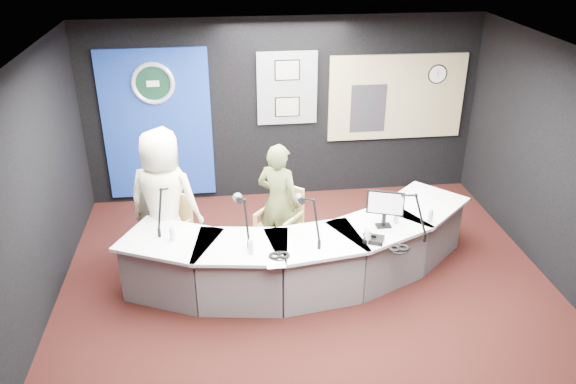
{
  "coord_description": "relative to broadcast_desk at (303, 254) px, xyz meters",
  "views": [
    {
      "loc": [
        -0.95,
        -5.37,
        4.16
      ],
      "look_at": [
        -0.2,
        0.8,
        1.1
      ],
      "focal_mm": 36.0,
      "sensor_mm": 36.0,
      "label": 1
    }
  ],
  "objects": [
    {
      "name": "notepad",
      "position": [
        -0.41,
        -0.7,
        0.38
      ],
      "size": [
        0.21,
        0.3,
        0.0
      ],
      "primitive_type": "cube",
      "rotation": [
        0.0,
        0.0,
        0.04
      ],
      "color": "white",
      "rests_on": "broadcast_desk"
    },
    {
      "name": "agency_seal",
      "position": [
        -1.85,
        2.38,
        1.52
      ],
      "size": [
        0.63,
        0.07,
        0.63
      ],
      "primitive_type": "torus",
      "rotation": [
        1.57,
        0.0,
        0.0
      ],
      "color": "silver",
      "rests_on": "backdrop_panel"
    },
    {
      "name": "booth_window_frame",
      "position": [
        1.8,
        2.42,
        1.18
      ],
      "size": [
        2.12,
        0.06,
        1.32
      ],
      "primitive_type": "cube",
      "color": "tan",
      "rests_on": "wall_back"
    },
    {
      "name": "framed_photo_upper",
      "position": [
        0.1,
        2.39,
        1.65
      ],
      "size": [
        0.34,
        0.02,
        0.27
      ],
      "primitive_type": "cube",
      "color": "gray",
      "rests_on": "pinboard"
    },
    {
      "name": "ceiling",
      "position": [
        0.05,
        -0.55,
        2.42
      ],
      "size": [
        6.0,
        6.0,
        0.02
      ],
      "primitive_type": "cube",
      "color": "silver",
      "rests_on": "ground"
    },
    {
      "name": "person_man",
      "position": [
        -1.65,
        0.53,
        0.56
      ],
      "size": [
        1.04,
        0.83,
        1.86
      ],
      "primitive_type": "imported",
      "rotation": [
        0.0,
        0.0,
        2.85
      ],
      "color": "#F1ECC1",
      "rests_on": "ground"
    },
    {
      "name": "wall_back",
      "position": [
        0.05,
        2.45,
        1.02
      ],
      "size": [
        6.0,
        0.02,
        2.8
      ],
      "primitive_type": "cube",
      "color": "black",
      "rests_on": "ground"
    },
    {
      "name": "paper_stack",
      "position": [
        -1.38,
        0.0,
        0.38
      ],
      "size": [
        0.26,
        0.35,
        0.0
      ],
      "primitive_type": "cube",
      "rotation": [
        0.0,
        0.0,
        0.14
      ],
      "color": "white",
      "rests_on": "broadcast_desk"
    },
    {
      "name": "boom_mic_c",
      "position": [
        0.03,
        -0.21,
        0.68
      ],
      "size": [
        0.27,
        0.72,
        0.6
      ],
      "primitive_type": null,
      "color": "black",
      "rests_on": "broadcast_desk"
    },
    {
      "name": "desk_phone",
      "position": [
        0.75,
        -0.43,
        0.4
      ],
      "size": [
        0.28,
        0.26,
        0.06
      ],
      "primitive_type": "cube",
      "rotation": [
        0.0,
        0.0,
        -0.44
      ],
      "color": "black",
      "rests_on": "broadcast_desk"
    },
    {
      "name": "seal_center",
      "position": [
        -1.85,
        2.38,
        1.52
      ],
      "size": [
        0.48,
        0.01,
        0.48
      ],
      "primitive_type": "cylinder",
      "rotation": [
        1.57,
        0.0,
        0.0
      ],
      "color": "black",
      "rests_on": "backdrop_panel"
    },
    {
      "name": "computer_monitor",
      "position": [
        0.95,
        -0.1,
        0.7
      ],
      "size": [
        0.43,
        0.18,
        0.31
      ],
      "primitive_type": "cube",
      "rotation": [
        0.0,
        0.0,
        -0.34
      ],
      "color": "black",
      "rests_on": "broadcast_desk"
    },
    {
      "name": "pinboard",
      "position": [
        0.1,
        2.42,
        1.38
      ],
      "size": [
        0.9,
        0.04,
        1.1
      ],
      "primitive_type": "cube",
      "color": "slate",
      "rests_on": "wall_back"
    },
    {
      "name": "boom_mic_a",
      "position": [
        -1.59,
        0.27,
        0.68
      ],
      "size": [
        0.3,
        0.71,
        0.6
      ],
      "primitive_type": null,
      "color": "black",
      "rests_on": "broadcast_desk"
    },
    {
      "name": "armchair_right",
      "position": [
        -0.23,
        0.57,
        0.14
      ],
      "size": [
        0.81,
        0.81,
        1.02
      ],
      "primitive_type": null,
      "rotation": [
        0.0,
        0.0,
        -0.7
      ],
      "color": "tan",
      "rests_on": "ground"
    },
    {
      "name": "person_woman",
      "position": [
        -0.23,
        0.57,
        0.42
      ],
      "size": [
        0.7,
        0.64,
        1.59
      ],
      "primitive_type": "imported",
      "rotation": [
        0.0,
        0.0,
        2.56
      ],
      "color": "#515C30",
      "rests_on": "ground"
    },
    {
      "name": "water_bottles",
      "position": [
        0.01,
        -0.28,
        0.46
      ],
      "size": [
        3.13,
        0.54,
        0.18
      ],
      "primitive_type": null,
      "color": "silver",
      "rests_on": "broadcast_desk"
    },
    {
      "name": "broadcast_desk",
      "position": [
        0.0,
        0.0,
        0.0
      ],
      "size": [
        4.5,
        1.9,
        0.75
      ],
      "primitive_type": null,
      "color": "silver",
      "rests_on": "ground"
    },
    {
      "name": "draped_jacket",
      "position": [
        -1.82,
        0.73,
        0.24
      ],
      "size": [
        0.46,
        0.38,
        0.7
      ],
      "primitive_type": "cube",
      "rotation": [
        0.0,
        0.0,
        -0.64
      ],
      "color": "gray",
      "rests_on": "armchair_left"
    },
    {
      "name": "boom_mic_d",
      "position": [
        1.15,
        -0.24,
        0.68
      ],
      "size": [
        0.46,
        0.64,
        0.6
      ],
      "primitive_type": null,
      "color": "black",
      "rests_on": "broadcast_desk"
    },
    {
      "name": "framed_photo_lower",
      "position": [
        0.1,
        2.39,
        1.09
      ],
      "size": [
        0.34,
        0.02,
        0.27
      ],
      "primitive_type": "cube",
      "color": "gray",
      "rests_on": "pinboard"
    },
    {
      "name": "equipment_rack",
      "position": [
        1.35,
        2.39,
        1.03
      ],
      "size": [
        0.55,
        0.02,
        0.75
      ],
      "primitive_type": "cube",
      "color": "black",
      "rests_on": "booth_window_frame"
    },
    {
      "name": "armchair_left",
      "position": [
        -1.65,
        0.53,
        0.11
      ],
      "size": [
        0.77,
        0.77,
        0.97
      ],
      "primitive_type": null,
      "rotation": [
        0.0,
        0.0,
        -0.64
      ],
      "color": "tan",
      "rests_on": "ground"
    },
    {
      "name": "backdrop_panel",
      "position": [
        -1.85,
        2.42,
        0.88
      ],
      "size": [
        1.6,
        0.05,
        2.3
      ],
      "primitive_type": "cube",
      "color": "navy",
      "rests_on": "wall_back"
    },
    {
      "name": "ground",
      "position": [
        0.05,
        -0.55,
        -0.38
      ],
      "size": [
        6.0,
        6.0,
        0.0
      ],
      "primitive_type": "plane",
      "color": "black",
      "rests_on": "ground"
    },
    {
      "name": "wall_left",
      "position": [
        -2.95,
        -0.55,
        1.02
      ],
      "size": [
        0.02,
        6.0,
        2.8
      ],
      "primitive_type": "cube",
      "color": "black",
      "rests_on": "ground"
    },
    {
      "name": "headphones_far",
      "position": [
        -0.35,
        -0.62,
        0.39
      ],
      "size": [
        0.22,
        0.22,
        0.04
      ],
      "primitive_type": "torus",
      "color": "black",
      "rests_on": "broadcast_desk"
    },
    {
      "name": "headphones_near",
      "position": [
        0.99,
        -0.64,
        0.39
      ],
      "size": [
        0.24,
        0.24,
        0.04
      ],
      "primitive_type": "torus",
      "color": "black",
      "rests_on": "broadcast_desk"
    },
    {
      "name": "booth_glow",
      "position": [
        1.8,
        2.41,
        1.18
      ],
      "size": [
        2.0,
        0.02,
        1.2
      ],
      "primitive_type": "cube",
      "color": "#FFE0A1",
      "rests_on": "booth_window_frame"
    },
    {
      "name": "boom_mic_b",
      "position": [
        -0.71,
        -0.11,
        0.68
      ],
      "size": [
        0.21,
        0.73,
        0.6
      ],
      "primitive_type": null,
      "color": "black",
      "rests_on": "broadcast_desk"
    },
    {
      "name": "wall_clock",
      "position": [
        2.4,
        2.39,
        1.52
      ],
      "size": [
        0.28,
        0.01,
        0.28
      ],
      "primitive_type": "cylinder",
      "rotation": [
        1.57,
        0.0,
        0.0
      ],
      "color": "white",
      "rests_on": "booth_window_frame"
    }
  ]
}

